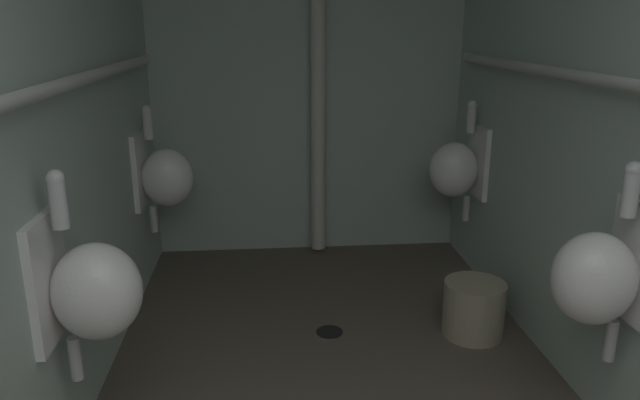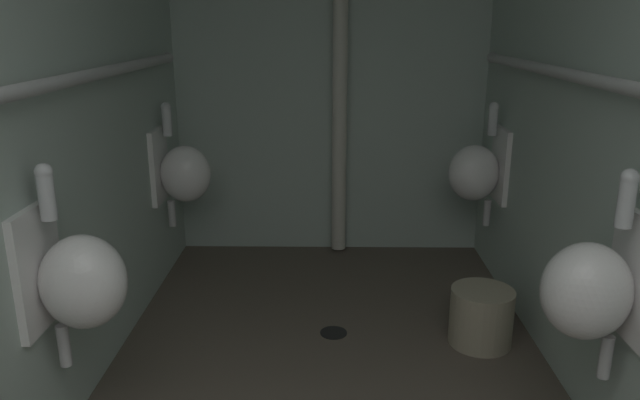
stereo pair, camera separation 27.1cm
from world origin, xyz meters
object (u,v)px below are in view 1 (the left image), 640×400
urinal_left_mid (90,289)px  urinal_right_mid (600,275)px  urinal_left_far (164,176)px  urinal_right_far (457,168)px  standpipe_back_wall (318,64)px  floor_drain (330,331)px  waste_bin (474,309)px

urinal_left_mid → urinal_right_mid: 1.77m
urinal_left_far → urinal_right_far: bearing=1.5°
urinal_right_mid → standpipe_back_wall: bearing=111.6°
urinal_right_far → floor_drain: 1.32m
urinal_left_mid → standpipe_back_wall: bearing=65.0°
urinal_left_far → waste_bin: (1.64, -0.77, -0.54)m
standpipe_back_wall → urinal_left_far: bearing=-153.4°
urinal_left_mid → urinal_right_mid: same height
standpipe_back_wall → floor_drain: 1.73m
urinal_right_mid → waste_bin: 1.01m
urinal_right_far → urinal_left_far: bearing=-178.5°
urinal_left_mid → floor_drain: size_ratio=5.39×
urinal_left_far → floor_drain: (0.91, -0.69, -0.68)m
urinal_left_mid → floor_drain: (0.91, 0.87, -0.68)m
urinal_left_far → urinal_right_far: same height
urinal_left_far → waste_bin: size_ratio=2.43×
urinal_left_mid → urinal_left_far: size_ratio=1.00×
floor_drain → urinal_left_mid: bearing=-136.2°
waste_bin → standpipe_back_wall: bearing=119.1°
urinal_left_mid → floor_drain: 1.43m
urinal_right_mid → urinal_right_far: same height
floor_drain → standpipe_back_wall: bearing=88.0°
urinal_right_mid → floor_drain: urinal_right_mid is taller
urinal_right_mid → waste_bin: urinal_right_mid is taller
waste_bin → urinal_right_far: bearing=80.8°
urinal_right_far → waste_bin: bearing=-99.2°
urinal_right_far → waste_bin: urinal_right_far is taller
floor_drain → urinal_right_mid: bearing=-46.7°
urinal_left_mid → waste_bin: bearing=25.7°
urinal_right_far → waste_bin: 0.99m
urinal_right_mid → urinal_left_far: bearing=137.8°
urinal_right_mid → standpipe_back_wall: size_ratio=0.30×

